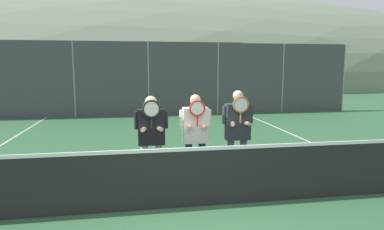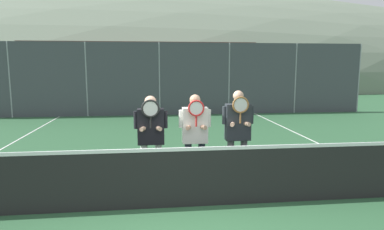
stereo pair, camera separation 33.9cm
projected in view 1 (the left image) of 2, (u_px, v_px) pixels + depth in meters
The scene contains 12 objects.
ground_plane at pixel (180, 207), 5.48m from camera, with size 120.00×120.00×0.00m, color #2D5B38.
hill_distant at pixel (137, 78), 59.06m from camera, with size 132.31×73.51×25.73m.
clubhouse_building at pixel (128, 71), 23.23m from camera, with size 14.32×5.50×3.67m.
fence_back at pixel (149, 79), 15.32m from camera, with size 19.29×0.06×3.27m.
tennis_net at pixel (180, 177), 5.40m from camera, with size 11.93×0.09×1.08m.
court_line_right_sideline at pixel (329, 150), 9.15m from camera, with size 0.05×16.00×0.01m, color white.
player_leftmost at pixel (151, 133), 6.22m from camera, with size 0.62×0.34×1.71m.
player_center_left at pixel (195, 133), 6.33m from camera, with size 0.60×0.34×1.73m.
player_center_right at pixel (238, 129), 6.46m from camera, with size 0.60×0.34×1.80m.
car_far_left at pixel (18, 93), 16.92m from camera, with size 4.03×2.00×1.69m.
car_left_of_center at pixel (121, 93), 17.52m from camera, with size 4.52×2.00×1.68m.
car_center at pixel (220, 89), 18.76m from camera, with size 4.51×2.09×1.85m.
Camera 1 is at (-0.70, -5.16, 2.26)m, focal length 32.00 mm.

